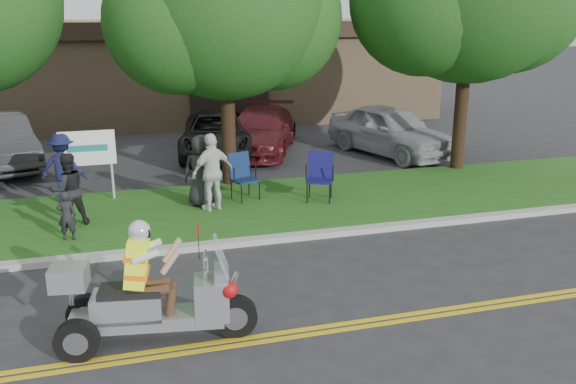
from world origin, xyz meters
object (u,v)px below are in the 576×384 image
object	(u,v)px
trike_scooter	(147,301)
parked_car_right	(260,130)
parked_car_mid	(218,134)
parked_car_far_right	(390,130)
spectator_adult_mid	(68,190)
lawn_chair_a	(320,173)
lawn_chair_b	(242,173)
spectator_adult_right	(213,172)

from	to	relation	value
trike_scooter	parked_car_right	world-z (taller)	trike_scooter
parked_car_mid	parked_car_far_right	size ratio (longest dim) A/B	1.04
spectator_adult_mid	parked_car_mid	world-z (taller)	spectator_adult_mid
trike_scooter	spectator_adult_mid	bearing A→B (deg)	112.92
trike_scooter	parked_car_far_right	world-z (taller)	trike_scooter
lawn_chair_a	parked_car_right	world-z (taller)	parked_car_right
spectator_adult_mid	parked_car_right	distance (m)	8.19
parked_car_mid	lawn_chair_b	bearing A→B (deg)	-81.91
lawn_chair_a	parked_car_mid	distance (m)	5.84
lawn_chair_a	spectator_adult_right	world-z (taller)	spectator_adult_right
spectator_adult_right	lawn_chair_b	bearing A→B (deg)	-162.78
spectator_adult_mid	spectator_adult_right	xyz separation A→B (m)	(3.01, 0.21, 0.10)
spectator_adult_mid	spectator_adult_right	world-z (taller)	spectator_adult_right
spectator_adult_right	parked_car_mid	world-z (taller)	spectator_adult_right
trike_scooter	parked_car_far_right	bearing A→B (deg)	58.77
parked_car_mid	parked_car_far_right	world-z (taller)	parked_car_far_right
lawn_chair_b	parked_car_mid	xyz separation A→B (m)	(0.29, 5.06, -0.05)
spectator_adult_mid	parked_car_far_right	size ratio (longest dim) A/B	0.33
lawn_chair_b	spectator_adult_mid	size ratio (longest dim) A/B	0.71
lawn_chair_a	spectator_adult_right	distance (m)	2.55
trike_scooter	spectator_adult_mid	xyz separation A→B (m)	(-1.25, 5.03, 0.25)
lawn_chair_a	spectator_adult_right	size ratio (longest dim) A/B	0.65
lawn_chair_a	lawn_chair_b	bearing A→B (deg)	-174.67
lawn_chair_b	parked_car_far_right	bearing A→B (deg)	13.23
lawn_chair_a	parked_car_mid	bearing A→B (deg)	128.64
trike_scooter	parked_car_right	distance (m)	11.88
parked_car_mid	lawn_chair_a	bearing A→B (deg)	-64.34
trike_scooter	parked_car_mid	bearing A→B (deg)	84.40
trike_scooter	lawn_chair_a	xyz separation A→B (m)	(4.29, 5.34, 0.12)
parked_car_mid	parked_car_far_right	xyz separation A→B (m)	(5.23, -1.42, 0.12)
lawn_chair_b	trike_scooter	bearing A→B (deg)	-133.55
lawn_chair_a	parked_car_mid	xyz separation A→B (m)	(-1.44, 5.66, -0.08)
trike_scooter	parked_car_right	bearing A→B (deg)	77.96
parked_car_far_right	spectator_adult_mid	bearing A→B (deg)	-171.26
trike_scooter	spectator_adult_mid	size ratio (longest dim) A/B	1.78
spectator_adult_mid	lawn_chair_a	bearing A→B (deg)	165.14
trike_scooter	lawn_chair_a	bearing A→B (deg)	60.10
parked_car_mid	parked_car_far_right	bearing A→B (deg)	-3.87
lawn_chair_a	spectator_adult_mid	distance (m)	5.56
parked_car_right	parked_car_far_right	bearing A→B (deg)	1.26
trike_scooter	lawn_chair_a	distance (m)	6.85
spectator_adult_right	lawn_chair_a	bearing A→B (deg)	158.66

